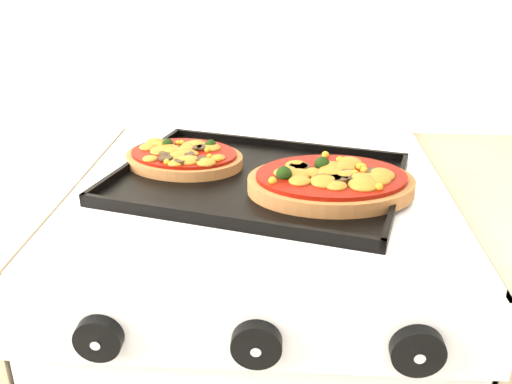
{
  "coord_description": "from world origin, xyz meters",
  "views": [
    {
      "loc": [
        0.05,
        0.86,
        1.27
      ],
      "look_at": [
        0.0,
        1.64,
        0.92
      ],
      "focal_mm": 40.0,
      "sensor_mm": 36.0,
      "label": 1
    }
  ],
  "objects": [
    {
      "name": "pizza_right",
      "position": [
        0.11,
        1.65,
        0.94
      ],
      "size": [
        0.26,
        0.2,
        0.04
      ],
      "primitive_type": null,
      "rotation": [
        0.0,
        0.0,
        0.07
      ],
      "color": "#A46B38",
      "rests_on": "baking_tray"
    },
    {
      "name": "knob_left",
      "position": [
        -0.16,
        1.37,
        0.85
      ],
      "size": [
        0.06,
        0.02,
        0.06
      ],
      "primitive_type": "cylinder",
      "rotation": [
        1.57,
        0.0,
        0.0
      ],
      "color": "black",
      "rests_on": "control_panel"
    },
    {
      "name": "knob_right",
      "position": [
        0.2,
        1.37,
        0.85
      ],
      "size": [
        0.06,
        0.02,
        0.06
      ],
      "primitive_type": "cylinder",
      "rotation": [
        1.57,
        0.0,
        0.0
      ],
      "color": "black",
      "rests_on": "control_panel"
    },
    {
      "name": "baking_tray",
      "position": [
        0.0,
        1.69,
        0.92
      ],
      "size": [
        0.51,
        0.43,
        0.02
      ],
      "primitive_type": "cube",
      "rotation": [
        0.0,
        0.0,
        -0.26
      ],
      "color": "black",
      "rests_on": "stove"
    },
    {
      "name": "pizza_left",
      "position": [
        -0.13,
        1.75,
        0.93
      ],
      "size": [
        0.23,
        0.19,
        0.03
      ],
      "primitive_type": null,
      "rotation": [
        0.0,
        0.0,
        -0.21
      ],
      "color": "#A46B38",
      "rests_on": "baking_tray"
    },
    {
      "name": "knob_center",
      "position": [
        0.02,
        1.37,
        0.85
      ],
      "size": [
        0.06,
        0.02,
        0.06
      ],
      "primitive_type": "cylinder",
      "rotation": [
        1.57,
        0.0,
        0.0
      ],
      "color": "black",
      "rests_on": "control_panel"
    },
    {
      "name": "control_panel",
      "position": [
        0.01,
        1.39,
        0.85
      ],
      "size": [
        0.6,
        0.02,
        0.09
      ],
      "primitive_type": "cube",
      "color": "silver",
      "rests_on": "stove"
    }
  ]
}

